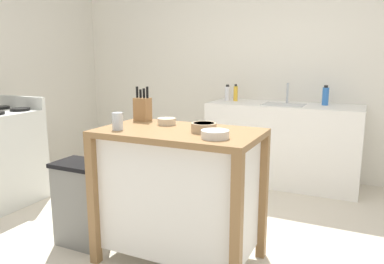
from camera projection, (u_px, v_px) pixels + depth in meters
ground_plane at (185, 251)px, 2.73m from camera, size 6.13×6.13×0.00m
wall_back at (268, 64)px, 4.42m from camera, size 5.13×0.10×2.60m
wall_left at (13, 64)px, 4.26m from camera, size 0.10×2.79×2.60m
kitchen_island at (179, 189)px, 2.53m from camera, size 1.06×0.62×0.92m
knife_block at (143, 108)px, 2.79m from camera, size 0.11×0.09×0.25m
bowl_ceramic_wide at (167, 121)px, 2.63m from camera, size 0.13×0.13×0.05m
bowl_ceramic_small at (215, 134)px, 2.19m from camera, size 0.16×0.16×0.05m
bowl_stoneware_deep at (204, 127)px, 2.37m from camera, size 0.16×0.16×0.06m
drinking_cup at (118, 121)px, 2.44m from camera, size 0.07×0.07×0.11m
trash_bin at (82, 203)px, 2.80m from camera, size 0.36×0.28×0.63m
sink_counter at (282, 144)px, 4.16m from camera, size 1.62×0.60×0.88m
sink_faucet at (287, 93)px, 4.18m from camera, size 0.02×0.02×0.22m
bottle_dish_soap at (325, 96)px, 3.97m from camera, size 0.07×0.07×0.21m
bottle_hand_soap at (236, 93)px, 4.36m from camera, size 0.05×0.05×0.19m
bottle_spray_cleaner at (227, 93)px, 4.40m from camera, size 0.06×0.06×0.19m
stove at (2, 156)px, 3.60m from camera, size 0.60×0.60×1.00m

